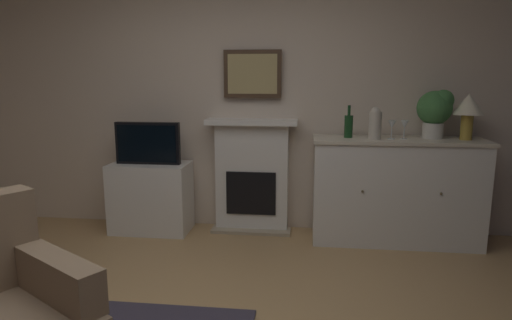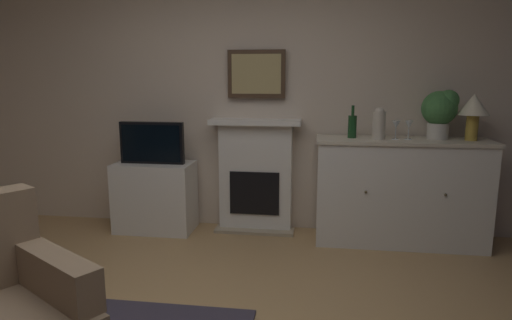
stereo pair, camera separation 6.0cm
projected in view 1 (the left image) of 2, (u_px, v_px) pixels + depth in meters
The scene contains 12 objects.
wall_rear at pixel (245, 88), 4.29m from camera, with size 5.97×0.06×2.77m, color beige.
fireplace_unit at pixel (252, 175), 4.31m from camera, with size 0.87×0.30×1.10m.
framed_picture at pixel (253, 74), 4.17m from camera, with size 0.55×0.04×0.45m.
sideboard_cabinet at pixel (396, 191), 3.99m from camera, with size 1.51×0.49×0.96m.
table_lamp at pixel (468, 108), 3.79m from camera, with size 0.26×0.26×0.40m.
wine_bottle at pixel (349, 126), 3.96m from camera, with size 0.08×0.08×0.29m.
wine_glass_left at pixel (392, 125), 3.86m from camera, with size 0.07×0.07×0.16m.
wine_glass_center at pixel (405, 125), 3.86m from camera, with size 0.07×0.07×0.16m.
vase_decorative at pixel (375, 123), 3.86m from camera, with size 0.11×0.11×0.28m.
tv_cabinet at pixel (151, 197), 4.31m from camera, with size 0.75×0.42×0.68m.
tv_set at pixel (148, 143), 4.18m from camera, with size 0.62×0.07×0.40m.
potted_plant_small at pixel (436, 110), 3.86m from camera, with size 0.30×0.30×0.43m.
Camera 1 is at (0.62, -2.04, 1.50)m, focal length 30.96 mm.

